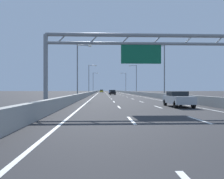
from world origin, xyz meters
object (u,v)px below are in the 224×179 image
streetlamp_left_far (90,78)px  streetlamp_right_far (136,78)px  streetlamp_right_mid (163,68)px  black_car (113,92)px  sign_gantry (142,51)px  yellow_car (101,91)px  streetlamp_left_mid (79,68)px  streetlamp_left_distant (94,81)px  silver_car (178,99)px  streetlamp_right_distant (125,81)px  blue_car (111,92)px

streetlamp_left_far → streetlamp_right_far: bearing=0.0°
streetlamp_right_mid → black_car: streetlamp_right_mid is taller
sign_gantry → yellow_car: bearing=92.3°
streetlamp_right_mid → streetlamp_left_mid: bearing=180.0°
streetlamp_left_far → streetlamp_left_distant: same height
streetlamp_left_far → silver_car: size_ratio=2.19×
streetlamp_left_mid → streetlamp_right_mid: same height
streetlamp_left_mid → streetlamp_right_distant: same height
streetlamp_left_far → streetlamp_right_far: same height
sign_gantry → silver_car: (3.74, 1.84, -4.10)m
streetlamp_right_far → sign_gantry: bearing=-97.7°
sign_gantry → streetlamp_right_distant: (7.47, 88.95, 0.55)m
sign_gantry → streetlamp_left_distant: bearing=94.8°
streetlamp_left_mid → blue_car: streetlamp_left_mid is taller
streetlamp_left_mid → streetlamp_left_distant: same height
sign_gantry → yellow_car: 96.65m
streetlamp_right_mid → silver_car: streetlamp_right_mid is taller
streetlamp_right_far → yellow_car: streetlamp_right_far is taller
streetlamp_right_mid → blue_car: size_ratio=2.13×
streetlamp_right_distant → silver_car: (-3.73, -87.11, -4.65)m
sign_gantry → black_car: size_ratio=3.79×
yellow_car → silver_car: bearing=-85.4°
streetlamp_left_distant → black_car: (7.22, -38.75, -4.65)m
sign_gantry → blue_car: bearing=90.1°
streetlamp_right_mid → yellow_car: bearing=98.5°
streetlamp_left_distant → silver_car: streetlamp_left_distant is taller
streetlamp_right_far → silver_car: 53.57m
streetlamp_left_distant → yellow_car: streetlamp_left_distant is taller
black_car → streetlamp_right_mid: bearing=-75.1°
streetlamp_right_distant → silver_car: size_ratio=2.19×
streetlamp_left_far → sign_gantry: bearing=-82.3°
streetlamp_left_far → streetlamp_left_distant: (0.00, 33.88, 0.00)m
streetlamp_left_far → black_car: streetlamp_left_far is taller
streetlamp_left_mid → blue_car: size_ratio=2.13×
streetlamp_left_far → streetlamp_left_distant: size_ratio=1.00×
streetlamp_left_mid → streetlamp_right_far: 37.02m
streetlamp_right_far → streetlamp_left_distant: size_ratio=1.00×
streetlamp_right_distant → yellow_car: size_ratio=2.04×
streetlamp_right_far → black_car: size_ratio=2.19×
sign_gantry → blue_car: size_ratio=3.68×
sign_gantry → silver_car: bearing=26.2°
streetlamp_left_mid → streetlamp_left_distant: size_ratio=1.00×
silver_car → black_car: black_car is taller
sign_gantry → streetlamp_left_distant: size_ratio=1.73×
streetlamp_left_far → streetlamp_right_far: 14.93m
blue_car → silver_car: 61.55m
streetlamp_left_far → yellow_car: (3.65, 41.41, -4.64)m
streetlamp_left_mid → streetlamp_right_mid: (14.93, 0.00, 0.00)m
streetlamp_right_mid → streetlamp_left_distant: bearing=102.4°
streetlamp_left_far → black_car: bearing=-34.0°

